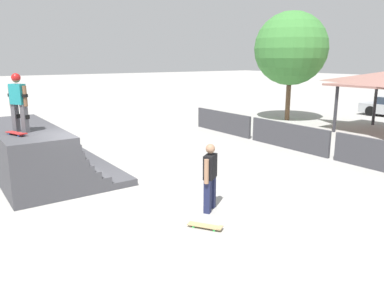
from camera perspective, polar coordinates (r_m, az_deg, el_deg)
name	(u,v)px	position (r m, az deg, el deg)	size (l,w,h in m)	color
ground_plane	(100,190)	(11.06, -13.89, -6.84)	(160.00, 160.00, 0.00)	#A3A09B
quarter_pipe_ramp	(36,155)	(12.70, -22.65, -1.50)	(5.15, 3.38, 1.64)	#424247
skater_on_deck	(18,99)	(11.43, -24.98, 6.27)	(0.67, 0.50, 1.63)	#4C4C51
skateboard_on_deck	(17,133)	(11.12, -25.15, 1.50)	(0.79, 0.45, 0.09)	blue
bystander_walking	(210,174)	(9.09, 2.77, -4.59)	(0.47, 0.61, 1.68)	#1E2347
skateboard_on_ground	(206,226)	(8.44, 2.18, -12.38)	(0.77, 0.61, 0.09)	green
barrier_fence	(288,136)	(16.04, 14.40, 1.20)	(12.54, 0.12, 1.05)	#3D3D42
tree_beside_pavilion	(291,49)	(23.32, 14.84, 13.86)	(4.26, 4.26, 6.37)	brown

